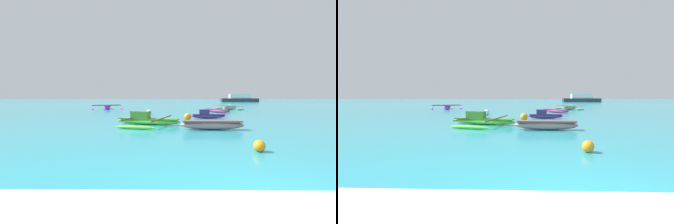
# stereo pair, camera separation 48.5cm
# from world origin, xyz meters

# --- Properties ---
(moored_boat_0) EXTENTS (2.80, 0.58, 0.71)m
(moored_boat_0) POSITION_xyz_m (1.23, 14.98, 0.25)
(moored_boat_0) COLOR #5E3799
(moored_boat_0) RESTS_ON ground_plane
(moored_boat_1) EXTENTS (4.78, 4.15, 0.53)m
(moored_boat_1) POSITION_xyz_m (-10.49, 27.67, 0.25)
(moored_boat_1) COLOR #E029DC
(moored_boat_1) RESTS_ON ground_plane
(moored_boat_2) EXTENTS (4.21, 4.78, 0.83)m
(moored_boat_2) POSITION_xyz_m (-3.22, 11.12, 0.28)
(moored_boat_2) COLOR #6AE13E
(moored_boat_2) RESTS_ON ground_plane
(moored_boat_3) EXTENTS (3.40, 0.75, 0.49)m
(moored_boat_3) POSITION_xyz_m (0.47, 8.97, 0.27)
(moored_boat_3) COLOR tan
(moored_boat_3) RESTS_ON ground_plane
(moored_boat_4) EXTENTS (3.63, 3.88, 0.50)m
(moored_boat_4) POSITION_xyz_m (6.02, 26.70, 0.23)
(moored_boat_4) COLOR #95E2BF
(moored_boat_4) RESTS_ON ground_plane
(moored_boat_5) EXTENTS (2.53, 2.78, 0.36)m
(moored_boat_5) POSITION_xyz_m (3.29, 21.28, 0.20)
(moored_boat_5) COLOR #E13580
(moored_boat_5) RESTS_ON ground_plane
(mooring_buoy_0) EXTENTS (0.52, 0.52, 0.52)m
(mooring_buoy_0) POSITION_xyz_m (-3.77, 17.99, 0.26)
(mooring_buoy_0) COLOR white
(mooring_buoy_0) RESTS_ON ground_plane
(mooring_buoy_1) EXTENTS (0.39, 0.39, 0.39)m
(mooring_buoy_1) POSITION_xyz_m (1.14, 4.27, 0.19)
(mooring_buoy_1) COLOR orange
(mooring_buoy_1) RESTS_ON ground_plane
(mooring_buoy_2) EXTENTS (0.54, 0.54, 0.54)m
(mooring_buoy_2) POSITION_xyz_m (-0.49, 13.37, 0.27)
(mooring_buoy_2) COLOR orange
(mooring_buoy_2) RESTS_ON ground_plane
(distant_ferry) EXTENTS (10.44, 2.30, 2.30)m
(distant_ferry) POSITION_xyz_m (18.01, 61.81, 0.93)
(distant_ferry) COLOR #2D333D
(distant_ferry) RESTS_ON ground_plane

